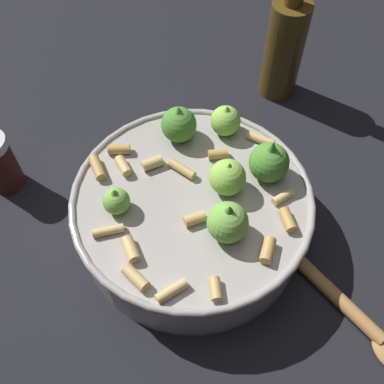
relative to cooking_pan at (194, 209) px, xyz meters
name	(u,v)px	position (x,y,z in m)	size (l,w,h in m)	color
ground_plane	(192,229)	(0.00, 0.00, -0.04)	(2.40, 2.40, 0.00)	black
cooking_pan	(194,209)	(0.00, 0.00, 0.00)	(0.27, 0.27, 0.13)	#9E9993
olive_oil_bottle	(284,47)	(0.25, 0.11, 0.04)	(0.06, 0.06, 0.20)	#4C3814
wooden_spoon	(332,293)	(0.07, -0.16, -0.04)	(0.04, 0.25, 0.02)	#9E703D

